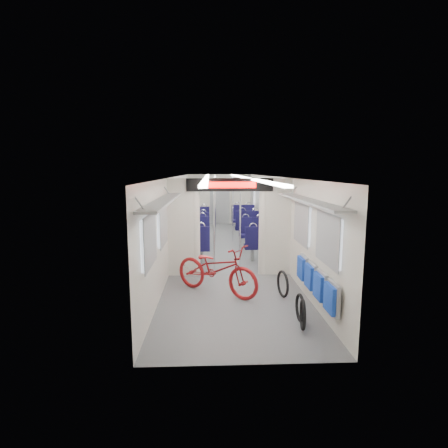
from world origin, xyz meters
name	(u,v)px	position (x,y,z in m)	size (l,w,h in m)	color
carriage	(226,205)	(0.00, -0.27, 1.50)	(12.00, 12.02, 2.31)	#515456
bicycle	(216,269)	(-0.34, -3.33, 0.51)	(0.68, 1.94, 1.02)	maroon
flip_bench	(315,281)	(1.35, -4.40, 0.58)	(0.12, 2.09, 0.50)	gray
bike_hoop_a	(303,316)	(0.98, -5.02, 0.22)	(0.49, 0.49, 0.05)	black
bike_hoop_b	(300,309)	(1.01, -4.74, 0.21)	(0.48, 0.48, 0.05)	black
bike_hoop_c	(283,285)	(0.96, -3.60, 0.24)	(0.54, 0.54, 0.05)	black
seat_bay_near_left	(194,236)	(-0.93, -0.03, 0.56)	(0.93, 2.19, 1.13)	#0F0B33
seat_bay_near_right	(257,236)	(0.93, 0.04, 0.54)	(0.90, 2.04, 1.09)	#0F0B33
seat_bay_far_left	(198,221)	(-0.93, 3.20, 0.55)	(0.92, 2.11, 1.11)	#0F0B33
seat_bay_far_right	(246,220)	(0.93, 3.26, 0.58)	(0.96, 2.32, 1.18)	#0F0B33
stanchion_near_left	(214,225)	(-0.36, -1.63, 1.15)	(0.04, 0.04, 2.30)	silver
stanchion_near_right	(240,223)	(0.31, -1.37, 1.15)	(0.04, 0.04, 2.30)	silver
stanchion_far_left	(215,209)	(-0.27, 1.90, 1.15)	(0.05, 0.05, 2.30)	silver
stanchion_far_right	(233,209)	(0.34, 1.93, 1.15)	(0.04, 0.04, 2.30)	silver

